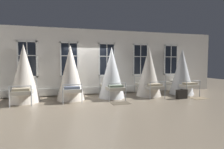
# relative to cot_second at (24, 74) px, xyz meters

# --- Properties ---
(ground) EXTENTS (29.02, 29.02, 0.00)m
(ground) POSITION_rel_cot_second_xyz_m (2.96, 0.02, -1.22)
(ground) COLOR gray
(back_wall_with_windows) EXTENTS (15.51, 0.10, 3.49)m
(back_wall_with_windows) POSITION_rel_cot_second_xyz_m (2.96, 1.15, 0.52)
(back_wall_with_windows) COLOR silver
(back_wall_with_windows) RESTS_ON ground
(window_bank) EXTENTS (10.89, 0.10, 2.71)m
(window_bank) POSITION_rel_cot_second_xyz_m (2.96, 1.03, -0.21)
(window_bank) COLOR black
(window_bank) RESTS_ON ground
(cot_second) EXTENTS (1.30, 1.92, 2.54)m
(cot_second) POSITION_rel_cot_second_xyz_m (0.00, 0.00, 0.00)
(cot_second) COLOR #9EA3A8
(cot_second) RESTS_ON ground
(cot_third) EXTENTS (1.30, 1.92, 2.53)m
(cot_third) POSITION_rel_cot_second_xyz_m (1.97, 0.01, -0.00)
(cot_third) COLOR #9EA3A8
(cot_third) RESTS_ON ground
(cot_fourth) EXTENTS (1.30, 1.91, 2.48)m
(cot_fourth) POSITION_rel_cot_second_xyz_m (3.94, 0.01, -0.03)
(cot_fourth) COLOR #9EA3A8
(cot_fourth) RESTS_ON ground
(cot_fifth) EXTENTS (1.30, 1.91, 2.54)m
(cot_fifth) POSITION_rel_cot_second_xyz_m (5.93, -0.04, 0.00)
(cot_fifth) COLOR #9EA3A8
(cot_fifth) RESTS_ON ground
(cot_sixth) EXTENTS (1.30, 1.91, 2.50)m
(cot_sixth) POSITION_rel_cot_second_xyz_m (7.91, -0.07, -0.02)
(cot_sixth) COLOR #9EA3A8
(cot_sixth) RESTS_ON ground
(rug_fourth) EXTENTS (0.82, 0.59, 0.01)m
(rug_fourth) POSITION_rel_cot_second_xyz_m (3.96, -1.35, -1.22)
(rug_fourth) COLOR brown
(rug_fourth) RESTS_ON ground
(rug_sixth) EXTENTS (0.81, 0.58, 0.01)m
(rug_sixth) POSITION_rel_cot_second_xyz_m (7.94, -1.35, -1.22)
(rug_sixth) COLOR #8E7A5B
(rug_sixth) RESTS_ON ground
(suitcase_dark) EXTENTS (0.58, 0.28, 0.47)m
(suitcase_dark) POSITION_rel_cot_second_xyz_m (7.07, -1.22, -1.00)
(suitcase_dark) COLOR black
(suitcase_dark) RESTS_ON ground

